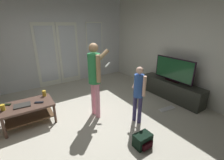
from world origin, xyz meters
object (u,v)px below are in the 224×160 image
at_px(person_adult, 95,75).
at_px(person_child, 139,90).
at_px(tv_remote_black, 39,102).
at_px(dvd_remote_slim, 6,105).
at_px(coffee_table, 29,109).
at_px(laptop_closed, 22,105).
at_px(cup_by_laptop, 44,93).
at_px(flat_screen_tv, 174,70).
at_px(loose_keyboard, 167,109).
at_px(cup_near_edge, 3,108).
at_px(tv_stand, 171,90).
at_px(backpack, 143,141).

bearing_deg(person_adult, person_child, -48.97).
xyz_separation_m(tv_remote_black, dvd_remote_slim, (-0.56, 0.26, 0.00)).
xyz_separation_m(coffee_table, dvd_remote_slim, (-0.36, 0.19, 0.13)).
relative_size(laptop_closed, cup_by_laptop, 2.34).
relative_size(person_adult, laptop_closed, 5.40).
height_order(flat_screen_tv, dvd_remote_slim, flat_screen_tv).
height_order(coffee_table, person_adult, person_adult).
height_order(loose_keyboard, cup_near_edge, cup_near_edge).
distance_m(flat_screen_tv, cup_by_laptop, 3.27).
distance_m(coffee_table, tv_stand, 3.55).
distance_m(person_child, laptop_closed, 2.33).
bearing_deg(loose_keyboard, tv_stand, 31.43).
xyz_separation_m(tv_stand, tv_remote_black, (-3.23, 0.81, 0.20)).
distance_m(backpack, tv_remote_black, 2.17).
height_order(coffee_table, person_child, person_child).
distance_m(coffee_table, person_child, 2.28).
bearing_deg(flat_screen_tv, cup_by_laptop, 160.49).
height_order(coffee_table, dvd_remote_slim, dvd_remote_slim).
bearing_deg(backpack, cup_near_edge, 136.91).
bearing_deg(tv_remote_black, person_adult, 6.72).
bearing_deg(backpack, person_child, 55.53).
distance_m(backpack, loose_keyboard, 1.47).
xyz_separation_m(coffee_table, backpack, (1.49, -1.79, -0.21)).
height_order(cup_by_laptop, tv_remote_black, cup_by_laptop).
relative_size(backpack, dvd_remote_slim, 1.76).
height_order(loose_keyboard, dvd_remote_slim, dvd_remote_slim).
xyz_separation_m(tv_stand, cup_by_laptop, (-3.07, 1.09, 0.26)).
xyz_separation_m(coffee_table, tv_remote_black, (0.21, -0.07, 0.13)).
distance_m(coffee_table, laptop_closed, 0.16).
height_order(backpack, loose_keyboard, backpack).
distance_m(backpack, laptop_closed, 2.40).
relative_size(person_child, dvd_remote_slim, 7.11).
xyz_separation_m(coffee_table, cup_near_edge, (-0.40, -0.01, 0.18)).
bearing_deg(tv_stand, person_adult, 169.84).
distance_m(loose_keyboard, dvd_remote_slim, 3.54).
relative_size(person_adult, backpack, 5.41).
relative_size(coffee_table, dvd_remote_slim, 5.60).
bearing_deg(tv_remote_black, loose_keyboard, 4.28).
xyz_separation_m(person_child, backpack, (-0.41, -0.59, -0.61)).
xyz_separation_m(person_child, laptop_closed, (-1.99, 1.17, -0.27)).
distance_m(tv_stand, cup_by_laptop, 3.27).
bearing_deg(loose_keyboard, backpack, -158.15).
bearing_deg(tv_remote_black, coffee_table, -170.75).
xyz_separation_m(flat_screen_tv, dvd_remote_slim, (-3.79, 1.07, -0.37)).
distance_m(coffee_table, tv_remote_black, 0.25).
bearing_deg(cup_near_edge, person_adult, -16.03).
bearing_deg(coffee_table, dvd_remote_slim, 151.57).
xyz_separation_m(person_adult, cup_near_edge, (-1.70, 0.49, -0.47)).
bearing_deg(flat_screen_tv, loose_keyboard, -148.23).
bearing_deg(flat_screen_tv, dvd_remote_slim, 164.21).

